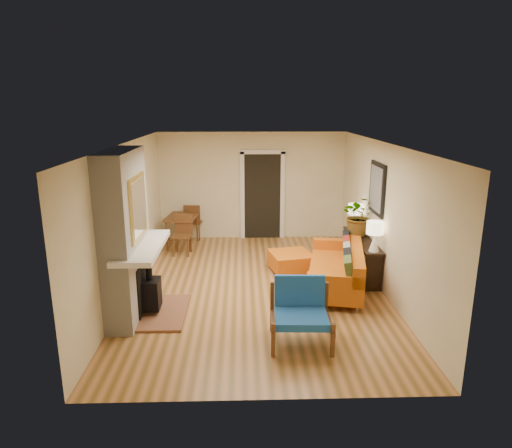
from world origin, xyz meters
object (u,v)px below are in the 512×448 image
object	(u,v)px
lamp_near	(375,233)
houseplant	(360,215)
sofa	(340,268)
blue_chair	(300,308)
ottoman	(291,261)
console_table	(362,246)
lamp_far	(355,214)
dining_table	(185,222)

from	to	relation	value
lamp_near	houseplant	distance (m)	1.03
sofa	blue_chair	world-z (taller)	blue_chair
houseplant	ottoman	bearing A→B (deg)	-176.09
console_table	lamp_far	xyz separation A→B (m)	(0.00, 0.66, 0.49)
sofa	lamp_near	distance (m)	0.89
ottoman	dining_table	xyz separation A→B (m)	(-2.29, 1.76, 0.36)
ottoman	lamp_far	bearing A→B (deg)	19.67
dining_table	lamp_near	bearing A→B (deg)	-36.51
sofa	blue_chair	size ratio (longest dim) A/B	2.60
blue_chair	lamp_far	size ratio (longest dim) A/B	1.63
lamp_far	houseplant	bearing A→B (deg)	-91.46
dining_table	blue_chair	bearing A→B (deg)	-64.24
blue_chair	lamp_far	bearing A→B (deg)	64.44
console_table	lamp_near	xyz separation A→B (m)	(0.00, -0.76, 0.49)
ottoman	houseplant	distance (m)	1.62
lamp_near	lamp_far	world-z (taller)	same
ottoman	console_table	bearing A→B (deg)	-7.50
lamp_far	console_table	bearing A→B (deg)	-90.00
sofa	lamp_far	bearing A→B (deg)	67.17
ottoman	lamp_far	world-z (taller)	lamp_far
houseplant	lamp_near	bearing A→B (deg)	-89.45
dining_table	console_table	xyz separation A→B (m)	(3.65, -1.94, -0.00)
dining_table	lamp_far	world-z (taller)	lamp_far
ottoman	console_table	size ratio (longest dim) A/B	0.49
blue_chair	lamp_near	size ratio (longest dim) A/B	1.63
ottoman	blue_chair	bearing A→B (deg)	-93.24
lamp_far	houseplant	distance (m)	0.40
lamp_near	lamp_far	size ratio (longest dim) A/B	1.00
ottoman	lamp_near	distance (m)	1.85
sofa	lamp_far	xyz separation A→B (m)	(0.55, 1.31, 0.69)
sofa	lamp_far	world-z (taller)	lamp_far
dining_table	houseplant	distance (m)	4.04
blue_chair	dining_table	xyz separation A→B (m)	(-2.14, 4.43, 0.11)
dining_table	lamp_near	xyz separation A→B (m)	(3.65, -2.70, 0.48)
sofa	ottoman	world-z (taller)	sofa
sofa	ottoman	distance (m)	1.16
sofa	ottoman	xyz separation A→B (m)	(-0.81, 0.82, -0.15)
lamp_far	sofa	bearing A→B (deg)	-112.83
blue_chair	houseplant	distance (m)	3.21
sofa	houseplant	distance (m)	1.30
ottoman	lamp_near	xyz separation A→B (m)	(1.36, -0.94, 0.84)
dining_table	houseplant	size ratio (longest dim) A/B	2.09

